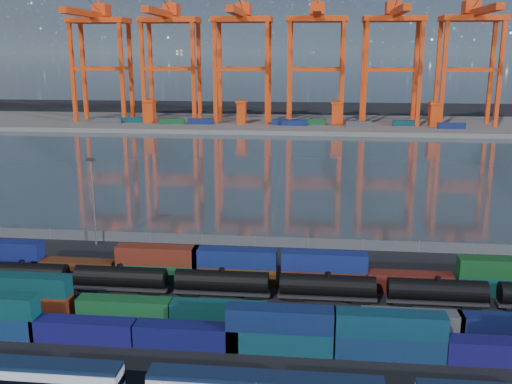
# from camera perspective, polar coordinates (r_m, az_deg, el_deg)

# --- Properties ---
(ground) EXTENTS (700.00, 700.00, 0.00)m
(ground) POSITION_cam_1_polar(r_m,az_deg,el_deg) (81.43, -2.28, -11.92)
(ground) COLOR black
(ground) RESTS_ON ground
(harbor_water) EXTENTS (700.00, 700.00, 0.00)m
(harbor_water) POSITION_cam_1_polar(r_m,az_deg,el_deg) (181.38, 2.50, 2.54)
(harbor_water) COLOR #2F3C43
(harbor_water) RESTS_ON ground
(far_quay) EXTENTS (700.00, 70.00, 2.00)m
(far_quay) POSITION_cam_1_polar(r_m,az_deg,el_deg) (284.86, 3.85, 6.83)
(far_quay) COLOR #514F4C
(far_quay) RESTS_ON ground
(container_row_south) EXTENTS (141.51, 2.66, 5.66)m
(container_row_south) POSITION_cam_1_polar(r_m,az_deg,el_deg) (72.29, -6.68, -13.28)
(container_row_south) COLOR #424547
(container_row_south) RESTS_ON ground
(container_row_mid) EXTENTS (142.12, 2.62, 5.58)m
(container_row_mid) POSITION_cam_1_polar(r_m,az_deg,el_deg) (78.99, -7.07, -11.54)
(container_row_mid) COLOR #404345
(container_row_mid) RESTS_ON ground
(container_row_north) EXTENTS (129.09, 2.66, 5.67)m
(container_row_north) POSITION_cam_1_polar(r_m,az_deg,el_deg) (89.15, 8.24, -7.97)
(container_row_north) COLOR #111053
(container_row_north) RESTS_ON ground
(tanker_string) EXTENTS (122.83, 3.08, 4.40)m
(tanker_string) POSITION_cam_1_polar(r_m,az_deg,el_deg) (87.10, -8.51, -8.70)
(tanker_string) COLOR black
(tanker_string) RESTS_ON ground
(waterfront_fence) EXTENTS (160.12, 0.12, 2.20)m
(waterfront_fence) POSITION_cam_1_polar(r_m,az_deg,el_deg) (106.82, -0.11, -4.95)
(waterfront_fence) COLOR #595B5E
(waterfront_fence) RESTS_ON ground
(yard_light_mast) EXTENTS (1.60, 0.40, 16.60)m
(yard_light_mast) POSITION_cam_1_polar(r_m,az_deg,el_deg) (109.84, -15.99, -0.46)
(yard_light_mast) COLOR slate
(yard_light_mast) RESTS_ON ground
(gantry_cranes) EXTENTS (202.98, 53.72, 72.75)m
(gantry_cranes) POSITION_cam_1_polar(r_m,az_deg,el_deg) (276.42, 2.33, 15.69)
(gantry_cranes) COLOR #E63E10
(gantry_cranes) RESTS_ON ground
(quay_containers) EXTENTS (172.58, 10.99, 2.60)m
(quay_containers) POSITION_cam_1_polar(r_m,az_deg,el_deg) (270.83, 1.39, 6.98)
(quay_containers) COLOR navy
(quay_containers) RESTS_ON far_quay
(straddle_carriers) EXTENTS (140.00, 7.00, 11.10)m
(straddle_carriers) POSITION_cam_1_polar(r_m,az_deg,el_deg) (274.29, 3.26, 8.00)
(straddle_carriers) COLOR #E63E10
(straddle_carriers) RESTS_ON far_quay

